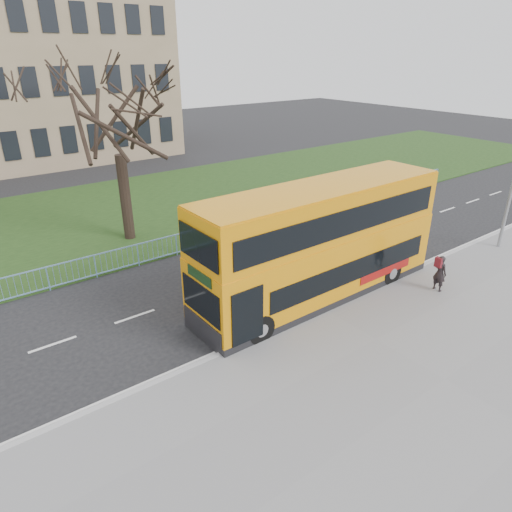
{
  "coord_description": "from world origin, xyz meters",
  "views": [
    {
      "loc": [
        -11.26,
        -12.12,
        9.28
      ],
      "look_at": [
        -1.35,
        1.0,
        1.8
      ],
      "focal_mm": 32.0,
      "sensor_mm": 36.0,
      "label": 1
    }
  ],
  "objects": [
    {
      "name": "yellow_bus",
      "position": [
        0.69,
        -0.51,
        2.46
      ],
      "size": [
        10.97,
        2.7,
        4.59
      ],
      "rotation": [
        0.0,
        0.0,
        0.01
      ],
      "color": "orange",
      "rests_on": "ground"
    },
    {
      "name": "bare_tree",
      "position": [
        -3.0,
        10.0,
        5.36
      ],
      "size": [
        7.39,
        7.39,
        10.56
      ],
      "primitive_type": null,
      "color": "black",
      "rests_on": "grass_verge"
    },
    {
      "name": "ground",
      "position": [
        0.0,
        0.0,
        0.0
      ],
      "size": [
        120.0,
        120.0,
        0.0
      ],
      "primitive_type": "plane",
      "color": "black",
      "rests_on": "ground"
    },
    {
      "name": "pedestrian",
      "position": [
        4.85,
        -3.32,
        0.89
      ],
      "size": [
        0.38,
        0.57,
        1.55
      ],
      "primitive_type": "imported",
      "rotation": [
        0.0,
        0.0,
        1.55
      ],
      "color": "black",
      "rests_on": "pavement"
    },
    {
      "name": "kerb",
      "position": [
        0.0,
        -1.55,
        0.07
      ],
      "size": [
        80.0,
        0.2,
        0.14
      ],
      "primitive_type": "cube",
      "color": "#9C9C9F",
      "rests_on": "ground"
    },
    {
      "name": "grass_verge",
      "position": [
        0.0,
        14.3,
        0.04
      ],
      "size": [
        80.0,
        15.4,
        0.08
      ],
      "primitive_type": "cube",
      "color": "#183312",
      "rests_on": "ground"
    },
    {
      "name": "pavement",
      "position": [
        0.0,
        -6.75,
        0.06
      ],
      "size": [
        80.0,
        10.5,
        0.12
      ],
      "primitive_type": "cube",
      "color": "slate",
      "rests_on": "ground"
    },
    {
      "name": "guard_railing",
      "position": [
        0.0,
        6.6,
        0.55
      ],
      "size": [
        40.0,
        0.12,
        1.1
      ],
      "primitive_type": null,
      "color": "#7EB0E1",
      "rests_on": "ground"
    }
  ]
}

